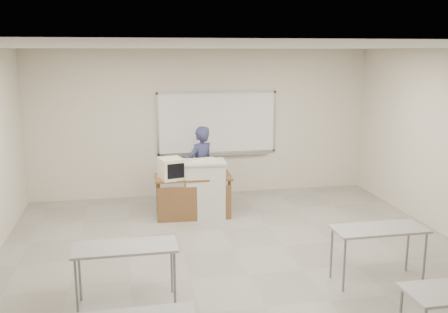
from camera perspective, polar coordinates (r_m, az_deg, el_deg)
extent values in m
cube|color=gray|center=(6.91, 2.77, -13.35)|extent=(7.00, 8.00, 0.01)
cube|color=white|center=(10.30, -0.78, 3.87)|extent=(2.40, 0.03, 1.20)
cube|color=#B7BABC|center=(10.22, -0.79, 7.31)|extent=(2.48, 0.04, 0.04)
cube|color=#B7BABC|center=(10.40, -0.77, 0.48)|extent=(2.48, 0.04, 0.04)
cube|color=#B7BABC|center=(10.15, -7.58, 3.65)|extent=(0.04, 0.04, 1.28)
cube|color=#B7BABC|center=(10.58, 5.76, 4.02)|extent=(0.04, 0.04, 1.28)
cube|color=#B7BABC|center=(10.36, -0.72, 0.22)|extent=(2.16, 0.07, 0.02)
cube|color=#999994|center=(6.00, -11.23, -10.15)|extent=(1.20, 0.50, 0.03)
cylinder|color=slate|center=(5.99, -16.51, -14.26)|extent=(0.03, 0.03, 0.70)
cylinder|color=slate|center=(5.98, -5.65, -13.87)|extent=(0.03, 0.03, 0.70)
cylinder|color=slate|center=(6.35, -16.18, -12.68)|extent=(0.03, 0.03, 0.70)
cylinder|color=slate|center=(6.34, -6.00, -12.31)|extent=(0.03, 0.03, 0.70)
cube|color=#999994|center=(6.76, 17.32, -7.91)|extent=(1.20, 0.50, 0.03)
cylinder|color=slate|center=(6.49, 13.58, -12.01)|extent=(0.03, 0.03, 0.70)
cylinder|color=slate|center=(7.00, 21.96, -10.76)|extent=(0.03, 0.03, 0.70)
cylinder|color=slate|center=(6.82, 12.17, -10.71)|extent=(0.03, 0.03, 0.70)
cylinder|color=slate|center=(7.31, 20.25, -9.65)|extent=(0.03, 0.03, 0.70)
cube|color=brown|center=(9.01, -3.60, -2.32)|extent=(1.37, 0.69, 0.04)
cube|color=brown|center=(8.82, -3.29, -5.44)|extent=(1.30, 0.03, 0.63)
cylinder|color=#472D0F|center=(8.79, -7.39, -5.31)|extent=(0.06, 0.06, 0.71)
cylinder|color=#472D0F|center=(8.94, 0.67, -4.90)|extent=(0.06, 0.06, 0.71)
cylinder|color=#472D0F|center=(9.33, -7.62, -4.29)|extent=(0.06, 0.06, 0.71)
cylinder|color=#472D0F|center=(9.48, -0.03, -3.92)|extent=(0.06, 0.06, 0.71)
cube|color=#B8B6B0|center=(9.00, -2.23, -3.84)|extent=(0.70, 0.50, 1.00)
cube|color=#B8B6B0|center=(8.88, -2.26, -0.62)|extent=(0.74, 0.54, 0.04)
cube|color=beige|center=(8.83, -6.06, -1.33)|extent=(0.38, 0.40, 0.36)
cube|color=beige|center=(8.61, -5.92, -1.66)|extent=(0.40, 0.04, 0.38)
cube|color=black|center=(8.59, -5.91, -1.69)|extent=(0.30, 0.01, 0.26)
cube|color=black|center=(8.82, -4.09, -2.45)|extent=(0.30, 0.22, 0.02)
cube|color=black|center=(8.81, -4.08, -2.39)|extent=(0.24, 0.12, 0.01)
cube|color=black|center=(8.92, -4.21, -1.56)|extent=(0.30, 0.06, 0.20)
cube|color=#97B8F6|center=(8.91, -4.20, -1.56)|extent=(0.25, 0.05, 0.16)
ellipsoid|color=#A0A4A8|center=(9.13, -0.22, -1.84)|extent=(0.11, 0.08, 0.04)
cube|color=beige|center=(8.94, -2.50, -0.32)|extent=(0.49, 0.27, 0.03)
imported|color=black|center=(9.39, -2.65, -1.32)|extent=(0.69, 0.64, 1.59)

